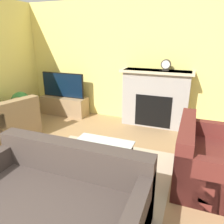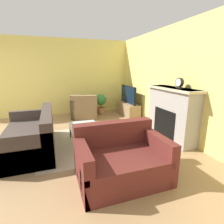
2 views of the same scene
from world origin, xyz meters
The scene contains 11 objects.
wall_back centered at (0.00, 4.36, 1.35)m, with size 8.18×0.06×2.70m.
area_rug centered at (0.27, 2.04, 0.00)m, with size 2.10×1.85×0.00m.
fireplace centered at (0.70, 4.13, 0.65)m, with size 1.53×0.45×1.25m.
tv_stand centered at (-1.59, 4.04, 0.23)m, with size 1.20×0.42×0.46m.
tv centered at (-1.59, 4.03, 0.77)m, with size 1.13×0.06×0.61m.
couch_sectional centered at (0.26, 1.00, 0.29)m, with size 1.89×0.97×0.82m.
couch_loveseat centered at (1.78, 2.40, 0.29)m, with size 0.95×1.33×0.82m.
armchair_by_window centered at (-1.82, 2.51, 0.30)m, with size 1.00×1.05×0.82m.
coffee_table centered at (0.27, 2.12, 0.35)m, with size 0.90×0.65×0.39m.
potted_plant centered at (-2.18, 3.18, 0.44)m, with size 0.41×0.41×0.74m.
mantel_clock centered at (0.88, 4.13, 1.37)m, with size 0.20×0.07×0.23m.
Camera 1 is at (1.46, -0.53, 1.96)m, focal length 35.00 mm.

